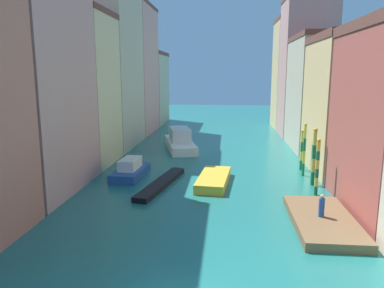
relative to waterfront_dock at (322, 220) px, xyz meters
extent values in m
plane|color=#1E6B66|center=(-7.97, 14.72, -0.28)|extent=(154.00, 154.00, 0.00)
cube|color=tan|center=(-21.70, 5.23, 9.09)|extent=(7.18, 10.75, 18.74)
cube|color=beige|center=(-21.70, 14.60, 7.32)|extent=(7.18, 7.74, 15.19)
cube|color=brown|center=(-21.70, 14.60, 15.20)|extent=(7.32, 7.90, 0.57)
cube|color=#BCB299|center=(-21.70, 24.51, 9.79)|extent=(7.18, 11.69, 20.13)
cube|color=tan|center=(-21.70, 36.38, 9.54)|extent=(7.18, 11.69, 19.64)
cube|color=brown|center=(-21.70, 36.38, 19.62)|extent=(7.32, 11.93, 0.51)
cube|color=#BCB299|center=(-21.70, 48.16, 6.15)|extent=(7.18, 11.07, 12.85)
cube|color=brown|center=(-21.70, 48.16, 12.91)|extent=(7.32, 11.29, 0.67)
cube|color=#DBB77A|center=(5.76, 13.96, 5.93)|extent=(7.18, 10.23, 12.42)
cube|color=brown|center=(5.76, 13.96, 12.50)|extent=(7.32, 10.43, 0.70)
cube|color=#BCB299|center=(5.76, 25.39, 6.52)|extent=(7.18, 11.49, 13.59)
cube|color=brown|center=(5.76, 25.39, 13.62)|extent=(7.32, 11.71, 0.60)
cube|color=tan|center=(5.76, 35.77, 9.76)|extent=(7.18, 8.20, 20.07)
cube|color=#DBB77A|center=(5.76, 44.45, 8.84)|extent=(7.18, 8.75, 18.23)
cube|color=brown|center=(5.76, 44.45, 18.26)|extent=(7.32, 8.92, 0.61)
cube|color=brown|center=(0.00, 0.00, 0.00)|extent=(3.75, 7.91, 0.55)
cylinder|color=#234C93|center=(-0.12, -0.04, 0.87)|extent=(0.36, 0.36, 1.19)
sphere|color=tan|center=(-0.12, -0.04, 1.60)|extent=(0.26, 0.26, 0.26)
cylinder|color=#197247|center=(0.94, 5.95, 0.08)|extent=(0.28, 0.28, 0.71)
cylinder|color=#E5D14C|center=(0.94, 5.95, 0.79)|extent=(0.28, 0.28, 0.71)
cylinder|color=#197247|center=(0.94, 5.95, 1.50)|extent=(0.28, 0.28, 0.71)
cylinder|color=#E5D14C|center=(0.94, 5.95, 2.21)|extent=(0.28, 0.28, 0.71)
cylinder|color=#197247|center=(0.94, 5.95, 2.92)|extent=(0.28, 0.28, 0.71)
cylinder|color=#E5D14C|center=(0.94, 5.95, 3.63)|extent=(0.28, 0.28, 0.71)
sphere|color=gold|center=(0.94, 5.95, 4.09)|extent=(0.31, 0.31, 0.31)
cylinder|color=#197247|center=(1.28, 8.66, 0.31)|extent=(0.33, 0.33, 1.17)
cylinder|color=#E5D14C|center=(1.28, 8.66, 1.47)|extent=(0.33, 0.33, 1.17)
cylinder|color=#197247|center=(1.28, 8.66, 2.64)|extent=(0.33, 0.33, 1.17)
cylinder|color=#E5D14C|center=(1.28, 8.66, 3.80)|extent=(0.33, 0.33, 1.17)
sphere|color=gold|center=(1.28, 8.66, 4.52)|extent=(0.36, 0.36, 0.36)
cylinder|color=#197247|center=(1.08, 11.60, 0.32)|extent=(0.25, 0.25, 1.19)
cylinder|color=#E5D14C|center=(1.08, 11.60, 1.50)|extent=(0.25, 0.25, 1.19)
cylinder|color=#197247|center=(1.08, 11.60, 2.69)|extent=(0.25, 0.25, 1.19)
cylinder|color=#E5D14C|center=(1.08, 11.60, 3.88)|extent=(0.25, 0.25, 1.19)
sphere|color=gold|center=(1.08, 11.60, 4.57)|extent=(0.27, 0.27, 0.27)
cylinder|color=#197247|center=(1.32, 13.83, 0.20)|extent=(0.32, 0.32, 0.94)
cylinder|color=#E5D14C|center=(1.32, 13.83, 1.14)|extent=(0.32, 0.32, 0.94)
cylinder|color=#197247|center=(1.32, 13.83, 2.09)|extent=(0.32, 0.32, 0.94)
cylinder|color=#E5D14C|center=(1.32, 13.83, 3.03)|extent=(0.32, 0.32, 0.94)
sphere|color=gold|center=(1.32, 13.83, 3.63)|extent=(0.35, 0.35, 0.35)
cube|color=white|center=(-12.04, 23.25, 0.23)|extent=(5.46, 10.55, 1.01)
cube|color=silver|center=(-12.04, 23.25, 1.57)|extent=(3.39, 5.05, 1.66)
cube|color=black|center=(-11.63, 7.21, -0.06)|extent=(2.96, 9.37, 0.44)
cube|color=gold|center=(-7.20, 8.21, 0.11)|extent=(3.02, 6.86, 0.78)
cube|color=#234C93|center=(-14.96, 9.65, 0.12)|extent=(2.68, 5.58, 0.79)
cube|color=silver|center=(-14.96, 9.65, 1.00)|extent=(1.62, 3.01, 0.98)
camera|label=1|loc=(-6.20, -22.71, 9.13)|focal=34.49mm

